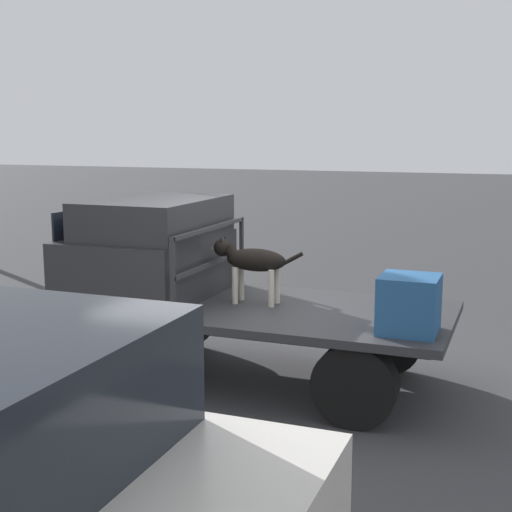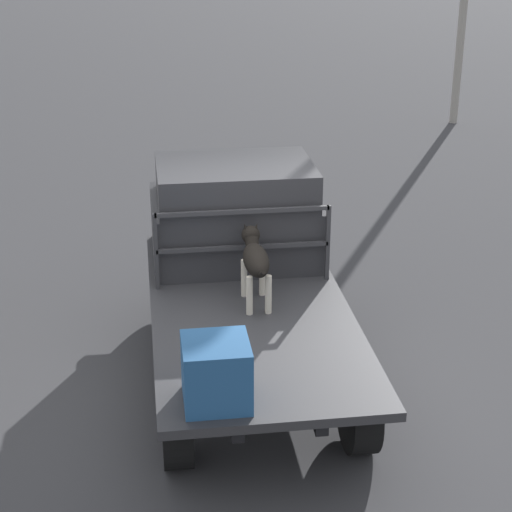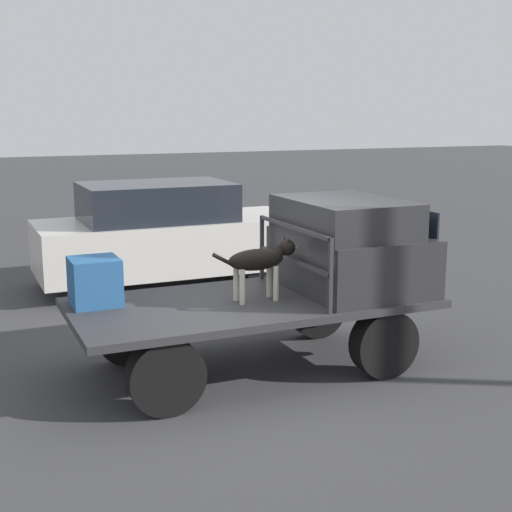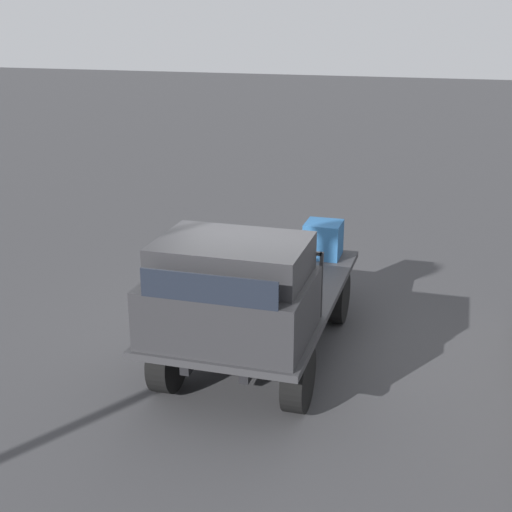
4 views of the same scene
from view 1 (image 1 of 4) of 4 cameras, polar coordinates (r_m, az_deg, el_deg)
ground_plane at (r=7.46m, az=-0.04°, el=-9.94°), size 80.00×80.00×0.00m
flatbed_truck at (r=7.28m, az=-0.04°, el=-5.62°), size 3.91×1.84×0.80m
truck_cab at (r=7.63m, az=-8.51°, el=0.48°), size 1.35×1.72×1.04m
truck_headboard at (r=7.31m, az=-3.64°, el=0.34°), size 0.04×1.72×0.78m
dog at (r=7.22m, az=-0.48°, el=-0.37°), size 0.99×0.23×0.68m
cargo_crate at (r=6.33m, az=12.15°, el=-3.79°), size 0.50×0.50×0.50m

